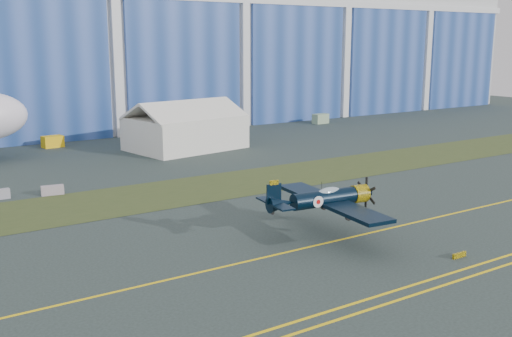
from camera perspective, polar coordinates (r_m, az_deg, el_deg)
ground at (r=39.45m, az=-17.48°, el=-9.11°), size 260.00×260.00×0.00m
grass_median at (r=52.46m, az=-21.70°, el=-4.16°), size 260.00×10.00×0.02m
taxiway_centreline at (r=34.97m, az=-15.18°, el=-11.71°), size 200.00×0.20×0.02m
guard_board_right at (r=41.63m, az=18.79°, el=-7.82°), size 1.20×0.15×0.35m
warbird at (r=43.17m, az=6.55°, el=-2.85°), size 10.97×12.77×3.50m
tent at (r=79.16m, az=-6.75°, el=4.19°), size 15.46×12.41×6.48m
tug at (r=84.69m, az=-18.80°, el=2.44°), size 2.82×1.97×1.54m
gse_box at (r=104.55m, az=6.16°, el=4.74°), size 2.91×1.74×1.67m
barrier_c at (r=58.20m, az=-18.81°, el=-1.97°), size 2.07×0.91×0.90m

